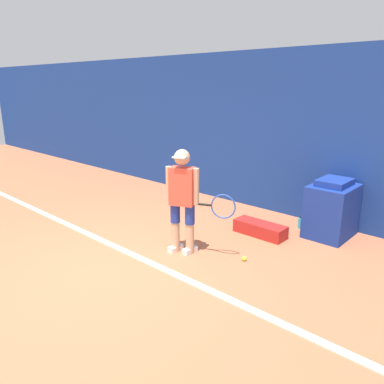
{
  "coord_description": "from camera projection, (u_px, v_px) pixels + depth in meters",
  "views": [
    {
      "loc": [
        3.81,
        -2.59,
        2.35
      ],
      "look_at": [
        0.35,
        1.22,
        0.86
      ],
      "focal_mm": 35.0,
      "sensor_mm": 36.0,
      "label": 1
    }
  ],
  "objects": [
    {
      "name": "ground_plane",
      "position": [
        111.0,
        269.0,
        4.96
      ],
      "size": [
        24.0,
        24.0,
        0.0
      ],
      "primitive_type": "plane",
      "color": "#B76642"
    },
    {
      "name": "back_wall",
      "position": [
        261.0,
        132.0,
        7.07
      ],
      "size": [
        24.0,
        0.1,
        2.96
      ],
      "color": "navy",
      "rests_on": "ground_plane"
    },
    {
      "name": "court_baseline",
      "position": [
        137.0,
        257.0,
        5.28
      ],
      "size": [
        21.6,
        0.1,
        0.01
      ],
      "color": "white",
      "rests_on": "ground_plane"
    },
    {
      "name": "tennis_player",
      "position": [
        184.0,
        198.0,
        5.22
      ],
      "size": [
        0.92,
        0.5,
        1.51
      ],
      "rotation": [
        0.0,
        0.0,
        0.42
      ],
      "color": "tan",
      "rests_on": "ground_plane"
    },
    {
      "name": "tennis_ball",
      "position": [
        244.0,
        258.0,
        5.17
      ],
      "size": [
        0.07,
        0.07,
        0.07
      ],
      "color": "#D1E533",
      "rests_on": "ground_plane"
    },
    {
      "name": "covered_chair",
      "position": [
        332.0,
        209.0,
        5.92
      ],
      "size": [
        0.62,
        0.8,
        0.94
      ],
      "color": "navy",
      "rests_on": "ground_plane"
    },
    {
      "name": "equipment_bag",
      "position": [
        260.0,
        229.0,
        6.03
      ],
      "size": [
        0.85,
        0.31,
        0.21
      ],
      "color": "#B2231E",
      "rests_on": "ground_plane"
    },
    {
      "name": "water_bottle",
      "position": [
        300.0,
        223.0,
        6.33
      ],
      "size": [
        0.07,
        0.07,
        0.21
      ],
      "color": "#33ADD6",
      "rests_on": "ground_plane"
    }
  ]
}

